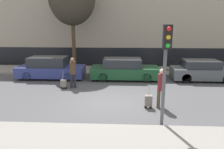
# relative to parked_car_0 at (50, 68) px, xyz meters

# --- Properties ---
(ground_plane) EXTENTS (80.00, 80.00, 0.00)m
(ground_plane) POSITION_rel_parked_car_0_xyz_m (4.39, -4.51, -0.68)
(ground_plane) COLOR #4C4C4F
(sidewalk_near) EXTENTS (28.00, 2.50, 0.12)m
(sidewalk_near) POSITION_rel_parked_car_0_xyz_m (4.39, -8.26, -0.62)
(sidewalk_near) COLOR gray
(sidewalk_near) RESTS_ON ground_plane
(sidewalk_far) EXTENTS (28.00, 3.00, 0.12)m
(sidewalk_far) POSITION_rel_parked_car_0_xyz_m (4.39, 2.49, -0.62)
(sidewalk_far) COLOR gray
(sidewalk_far) RESTS_ON ground_plane
(building_facade) EXTENTS (28.00, 3.19, 9.58)m
(building_facade) POSITION_rel_parked_car_0_xyz_m (4.39, 6.26, 4.10)
(building_facade) COLOR #A89E8C
(building_facade) RESTS_ON ground_plane
(parked_car_0) EXTENTS (4.45, 1.73, 1.47)m
(parked_car_0) POSITION_rel_parked_car_0_xyz_m (0.00, 0.00, 0.00)
(parked_car_0) COLOR navy
(parked_car_0) RESTS_ON ground_plane
(parked_car_1) EXTENTS (4.48, 1.78, 1.40)m
(parked_car_1) POSITION_rel_parked_car_0_xyz_m (5.00, 0.00, -0.02)
(parked_car_1) COLOR #194728
(parked_car_1) RESTS_ON ground_plane
(parked_car_2) EXTENTS (4.02, 1.71, 1.34)m
(parked_car_2) POSITION_rel_parked_car_0_xyz_m (10.11, -0.03, -0.05)
(parked_car_2) COLOR #4C5156
(parked_car_2) RESTS_ON ground_plane
(pedestrian_left) EXTENTS (0.34, 0.34, 1.77)m
(pedestrian_left) POSITION_rel_parked_car_0_xyz_m (2.05, -2.18, 0.33)
(pedestrian_left) COLOR #23232D
(pedestrian_left) RESTS_ON ground_plane
(trolley_left) EXTENTS (0.34, 0.29, 1.06)m
(trolley_left) POSITION_rel_parked_car_0_xyz_m (1.53, -2.38, -0.36)
(trolley_left) COLOR slate
(trolley_left) RESTS_ON ground_plane
(pedestrian_right) EXTENTS (0.35, 0.34, 1.78)m
(pedestrian_right) POSITION_rel_parked_car_0_xyz_m (6.61, -5.04, 0.33)
(pedestrian_right) COLOR #4C4233
(pedestrian_right) RESTS_ON ground_plane
(trolley_right) EXTENTS (0.34, 0.29, 1.12)m
(trolley_right) POSITION_rel_parked_car_0_xyz_m (6.06, -5.10, -0.33)
(trolley_right) COLOR slate
(trolley_right) RESTS_ON ground_plane
(traffic_light) EXTENTS (0.28, 0.47, 3.64)m
(traffic_light) POSITION_rel_parked_car_0_xyz_m (6.37, -6.87, 1.92)
(traffic_light) COLOR #515154
(traffic_light) RESTS_ON ground_plane
(parked_bicycle) EXTENTS (1.77, 0.06, 0.96)m
(parked_bicycle) POSITION_rel_parked_car_0_xyz_m (8.93, 2.41, -0.19)
(parked_bicycle) COLOR black
(parked_bicycle) RESTS_ON sidewalk_far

